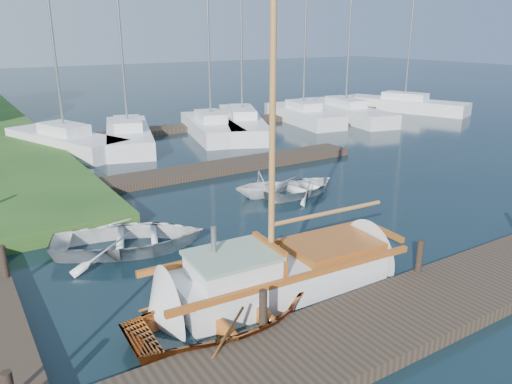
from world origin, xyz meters
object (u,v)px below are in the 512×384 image
mooring_post_1 (263,309)px  tender_c (302,185)px  mooring_post_4 (4,262)px  tender_a (129,235)px  marina_boat_1 (128,134)px  marina_boat_4 (303,114)px  mooring_post_2 (420,256)px  marina_boat_7 (404,104)px  sailboat (284,274)px  marina_boat_0 (65,140)px  dinghy (228,309)px  marina_boat_2 (211,126)px  marina_boat_3 (242,121)px  tender_b (262,183)px  marina_boat_5 (345,110)px

mooring_post_1 → tender_c: size_ratio=0.25×
mooring_post_4 → tender_a: 3.25m
marina_boat_1 → marina_boat_4: (12.09, 0.47, -0.00)m
mooring_post_2 → marina_boat_7: size_ratio=0.07×
sailboat → mooring_post_4: bearing=151.1°
tender_a → marina_boat_0: size_ratio=0.38×
dinghy → tender_c: dinghy is taller
mooring_post_4 → marina_boat_1: size_ratio=0.07×
tender_c → marina_boat_7: size_ratio=0.27×
marina_boat_7 → marina_boat_0: bearing=68.9°
marina_boat_1 → marina_boat_2: (4.83, -0.26, 0.00)m
tender_a → marina_boat_3: (11.65, 13.40, 0.13)m
mooring_post_4 → tender_c: (10.36, 2.09, -0.37)m
dinghy → mooring_post_4: bearing=42.2°
mooring_post_4 → marina_boat_1: marina_boat_1 is taller
tender_c → marina_boat_2: size_ratio=0.29×
dinghy → tender_b: 8.58m
dinghy → marina_boat_3: size_ratio=0.37×
tender_c → marina_boat_2: marina_boat_2 is taller
mooring_post_4 → marina_boat_3: marina_boat_3 is taller
mooring_post_1 → marina_boat_1: (3.62, 18.75, -0.13)m
mooring_post_2 → sailboat: sailboat is taller
marina_boat_1 → tender_a: bearing=178.0°
sailboat → marina_boat_5: size_ratio=0.82×
marina_boat_2 → marina_boat_3: size_ratio=0.98×
tender_b → marina_boat_5: 18.23m
mooring_post_2 → marina_boat_2: 18.91m
mooring_post_1 → marina_boat_3: bearing=60.3°
mooring_post_2 → marina_boat_4: 22.25m
marina_boat_5 → tender_b: bearing=139.4°
mooring_post_2 → marina_boat_2: (3.94, 18.49, -0.12)m
dinghy → marina_boat_4: size_ratio=0.40×
sailboat → tender_a: 4.72m
tender_c → marina_boat_3: (4.48, 11.88, 0.23)m
marina_boat_0 → marina_boat_4: size_ratio=1.05×
marina_boat_1 → marina_boat_7: size_ratio=0.91×
dinghy → tender_b: tender_b is taller
sailboat → marina_boat_2: 18.32m
mooring_post_1 → marina_boat_1: 19.10m
tender_c → mooring_post_2: bearing=157.1°
mooring_post_2 → marina_boat_3: marina_boat_3 is taller
marina_boat_5 → tender_a: bearing=134.5°
tender_a → marina_boat_4: marina_boat_4 is taller
sailboat → marina_boat_0: (-1.16, 17.54, 0.23)m
marina_boat_2 → mooring_post_1: bearing=169.5°
sailboat → marina_boat_3: 19.77m
tender_a → marina_boat_5: marina_boat_5 is taller
mooring_post_1 → tender_a: 5.64m
marina_boat_5 → marina_boat_0: bearing=100.3°
tender_b → marina_boat_7: (20.27, 11.43, 0.03)m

